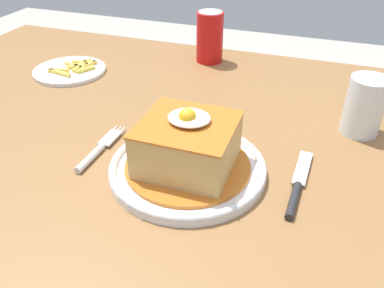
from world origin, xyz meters
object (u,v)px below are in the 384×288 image
(fork, at_px, (97,151))
(soda_can, at_px, (210,37))
(main_plate, at_px, (188,167))
(side_plate_fries, at_px, (70,70))
(knife, at_px, (296,190))
(drinking_glass, at_px, (363,110))

(fork, relative_size, soda_can, 1.14)
(main_plate, distance_m, fork, 0.16)
(fork, height_order, side_plate_fries, side_plate_fries)
(fork, height_order, knife, same)
(fork, height_order, soda_can, soda_can)
(drinking_glass, relative_size, side_plate_fries, 0.62)
(fork, distance_m, knife, 0.33)
(knife, relative_size, side_plate_fries, 0.97)
(soda_can, distance_m, drinking_glass, 0.43)
(fork, bearing_deg, drinking_glass, 28.39)
(fork, xyz_separation_m, soda_can, (0.05, 0.46, 0.06))
(knife, distance_m, soda_can, 0.53)
(drinking_glass, bearing_deg, knife, -111.67)
(fork, relative_size, side_plate_fries, 0.83)
(main_plate, relative_size, fork, 1.73)
(knife, xyz_separation_m, drinking_glass, (0.08, 0.21, 0.04))
(side_plate_fries, bearing_deg, main_plate, -34.36)
(main_plate, bearing_deg, fork, -178.26)
(main_plate, bearing_deg, drinking_glass, 40.83)
(drinking_glass, xyz_separation_m, side_plate_fries, (-0.65, 0.06, -0.04))
(fork, distance_m, side_plate_fries, 0.37)
(main_plate, height_order, drinking_glass, drinking_glass)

